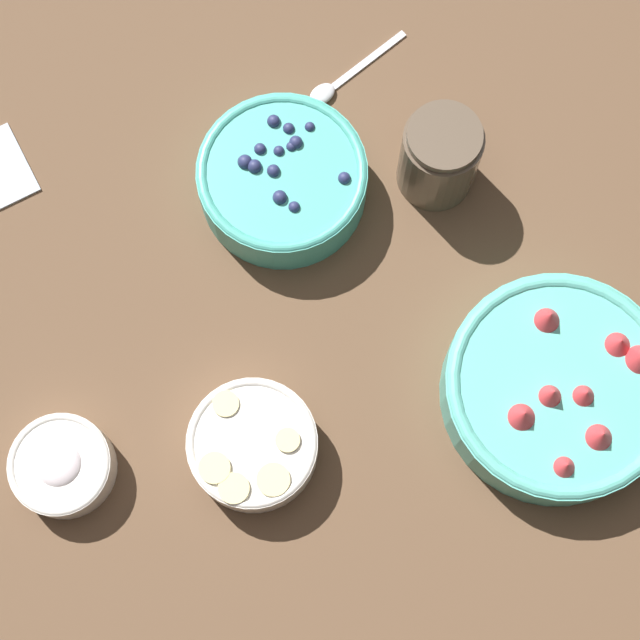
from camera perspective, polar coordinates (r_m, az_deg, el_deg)
The scene contains 7 objects.
ground_plane at distance 1.14m, azimuth -2.99°, elevation 1.24°, with size 4.00×4.00×0.00m, color brown.
bowl_strawberries at distance 1.10m, azimuth 12.59°, elevation -3.56°, with size 0.23×0.23×0.08m.
bowl_blueberries at distance 1.15m, azimuth -2.02°, elevation 7.53°, with size 0.18×0.18×0.07m.
bowl_bananas at distance 1.08m, azimuth -3.61°, elevation -6.70°, with size 0.13×0.13×0.05m.
bowl_cream at distance 1.11m, azimuth -13.60°, elevation -7.57°, with size 0.10×0.10×0.05m.
jar_chocolate at distance 1.15m, azimuth 6.37°, elevation 8.59°, with size 0.08×0.08×0.11m.
spoon at distance 1.23m, azimuth 1.06°, elevation 12.62°, with size 0.13×0.07×0.01m.
Camera 1 is at (0.04, 0.32, 1.09)m, focal length 60.00 mm.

